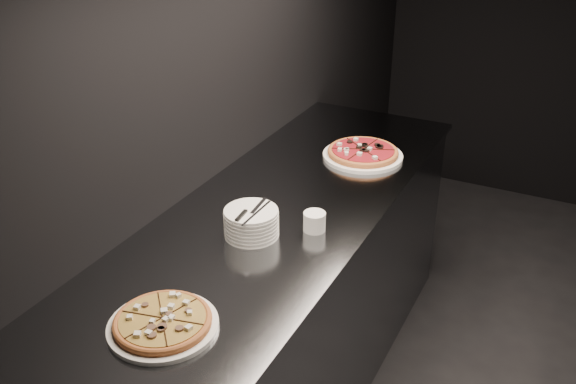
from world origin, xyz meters
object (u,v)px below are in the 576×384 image
at_px(pizza_tomato, 363,153).
at_px(counter, 273,314).
at_px(pizza_mushroom, 163,323).
at_px(ramekin, 314,221).
at_px(plate_stack, 251,223).
at_px(cutlery, 251,212).

bearing_deg(pizza_tomato, counter, -100.18).
distance_m(pizza_mushroom, ramekin, 0.70).
bearing_deg(plate_stack, ramekin, 35.42).
bearing_deg(pizza_tomato, ramekin, -83.85).
distance_m(pizza_tomato, plate_stack, 0.80).
relative_size(cutlery, ramekin, 2.55).
xyz_separation_m(pizza_tomato, cutlery, (-0.10, -0.81, 0.08)).
bearing_deg(counter, pizza_tomato, 79.82).
bearing_deg(cutlery, pizza_mushroom, -93.49).
distance_m(counter, pizza_mushroom, 0.85).
bearing_deg(pizza_tomato, plate_stack, -97.94).
bearing_deg(cutlery, ramekin, 33.69).
relative_size(counter, pizza_mushroom, 7.34).
xyz_separation_m(counter, cutlery, (0.01, -0.17, 0.56)).
height_order(counter, pizza_mushroom, pizza_mushroom).
xyz_separation_m(plate_stack, ramekin, (0.18, 0.13, -0.01)).
bearing_deg(ramekin, plate_stack, -144.58).
relative_size(pizza_mushroom, ramekin, 4.18).
bearing_deg(pizza_tomato, cutlery, -97.28).
bearing_deg(plate_stack, pizza_mushroom, -86.93).
height_order(plate_stack, cutlery, cutlery).
height_order(pizza_mushroom, plate_stack, plate_stack).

